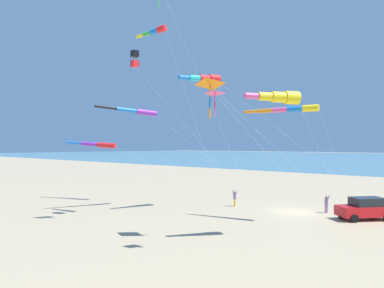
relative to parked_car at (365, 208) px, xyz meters
The scene contains 14 objects.
ground_plane 6.09m from the parked_car, 95.25° to the left, with size 600.00×600.00×0.00m, color tan.
parked_car is the anchor object (origin of this frame).
cooler_box 2.50m from the parked_car, ahead, with size 0.62×0.42×0.42m.
person_adult_flyer 11.99m from the parked_car, 99.04° to the left, with size 0.61×0.54×1.75m.
person_child_green_jacket 3.67m from the parked_car, 75.66° to the left, with size 0.57×0.59×1.65m.
kite_windsock_magenta_far_left 10.49m from the parked_car, 139.52° to the left, with size 5.88×7.50×9.46m.
kite_windsock_small_distant 22.53m from the parked_car, 116.33° to the left, with size 13.87×10.21×10.05m.
kite_windsock_yellow_midlevel 13.75m from the parked_car, 167.91° to the left, with size 13.35×2.67×9.81m.
kite_delta_striped_overhead 17.43m from the parked_car, 157.54° to the left, with size 13.33×5.68×10.60m.
kite_box_purple_drifting 23.14m from the parked_car, 129.93° to the left, with size 13.16×4.23×14.33m.
kite_delta_orange_high_right 18.02m from the parked_car, 166.79° to the left, with size 13.54×1.96×9.39m.
kite_windsock_white_trailing 18.21m from the parked_car, 112.96° to the left, with size 8.81×15.95×13.23m.
kite_windsock_blue_topmost 27.87m from the parked_car, 108.93° to the left, with size 10.41×17.07×6.72m.
kite_windsock_long_streamer_left 23.43m from the parked_car, 127.47° to the left, with size 9.11×3.05×16.66m.
Camera 1 is at (-31.02, -14.62, 6.21)m, focal length 32.79 mm.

